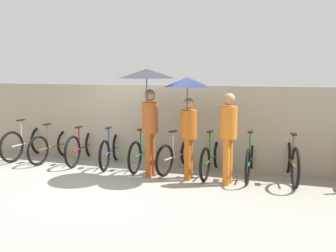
# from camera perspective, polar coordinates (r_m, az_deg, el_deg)

# --- Properties ---
(ground_plane) EXTENTS (30.00, 30.00, 0.00)m
(ground_plane) POSITION_cam_1_polar(r_m,az_deg,el_deg) (7.16, -7.91, -8.93)
(ground_plane) COLOR gray
(back_wall) EXTENTS (15.45, 0.12, 1.82)m
(back_wall) POSITION_cam_1_polar(r_m,az_deg,el_deg) (8.51, -2.78, 0.15)
(back_wall) COLOR gray
(back_wall) RESTS_ON ground
(parked_bicycle_0) EXTENTS (0.44, 1.74, 1.02)m
(parked_bicycle_0) POSITION_cam_1_polar(r_m,az_deg,el_deg) (9.82, -20.66, -2.38)
(parked_bicycle_0) COLOR black
(parked_bicycle_0) RESTS_ON ground
(parked_bicycle_1) EXTENTS (0.44, 1.69, 1.08)m
(parked_bicycle_1) POSITION_cam_1_polar(r_m,az_deg,el_deg) (9.33, -17.11, -2.90)
(parked_bicycle_1) COLOR black
(parked_bicycle_1) RESTS_ON ground
(parked_bicycle_2) EXTENTS (0.44, 1.72, 1.07)m
(parked_bicycle_2) POSITION_cam_1_polar(r_m,az_deg,el_deg) (8.97, -12.82, -3.09)
(parked_bicycle_2) COLOR black
(parked_bicycle_2) RESTS_ON ground
(parked_bicycle_3) EXTENTS (0.48, 1.64, 1.11)m
(parked_bicycle_3) POSITION_cam_1_polar(r_m,az_deg,el_deg) (8.54, -8.62, -3.63)
(parked_bicycle_3) COLOR black
(parked_bicycle_3) RESTS_ON ground
(parked_bicycle_4) EXTENTS (0.44, 1.72, 1.00)m
(parked_bicycle_4) POSITION_cam_1_polar(r_m,az_deg,el_deg) (8.28, -3.67, -3.92)
(parked_bicycle_4) COLOR black
(parked_bicycle_4) RESTS_ON ground
(parked_bicycle_5) EXTENTS (0.55, 1.62, 1.04)m
(parked_bicycle_5) POSITION_cam_1_polar(r_m,az_deg,el_deg) (8.01, 1.41, -4.42)
(parked_bicycle_5) COLOR black
(parked_bicycle_5) RESTS_ON ground
(parked_bicycle_6) EXTENTS (0.44, 1.75, 1.00)m
(parked_bicycle_6) POSITION_cam_1_polar(r_m,az_deg,el_deg) (7.78, 6.75, -4.79)
(parked_bicycle_6) COLOR black
(parked_bicycle_6) RESTS_ON ground
(parked_bicycle_7) EXTENTS (0.44, 1.77, 1.02)m
(parked_bicycle_7) POSITION_cam_1_polar(r_m,az_deg,el_deg) (7.72, 12.47, -4.94)
(parked_bicycle_7) COLOR black
(parked_bicycle_7) RESTS_ON ground
(parked_bicycle_8) EXTENTS (0.47, 1.79, 1.03)m
(parked_bicycle_8) POSITION_cam_1_polar(r_m,az_deg,el_deg) (7.67, 18.21, -5.03)
(parked_bicycle_8) COLOR black
(parked_bicycle_8) RESTS_ON ground
(pedestrian_leading) EXTENTS (1.09, 1.09, 2.16)m
(pedestrian_leading) POSITION_cam_1_polar(r_m,az_deg,el_deg) (7.32, -3.10, 5.31)
(pedestrian_leading) COLOR #9E4C1E
(pedestrian_leading) RESTS_ON ground
(pedestrian_center) EXTENTS (0.85, 0.85, 2.01)m
(pedestrian_center) POSITION_cam_1_polar(r_m,az_deg,el_deg) (7.14, 3.04, 3.42)
(pedestrian_center) COLOR #B25619
(pedestrian_center) RESTS_ON ground
(pedestrian_trailing) EXTENTS (0.32, 0.32, 1.72)m
(pedestrian_trailing) POSITION_cam_1_polar(r_m,az_deg,el_deg) (7.02, 9.19, -0.79)
(pedestrian_trailing) COLOR #C66B1E
(pedestrian_trailing) RESTS_ON ground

